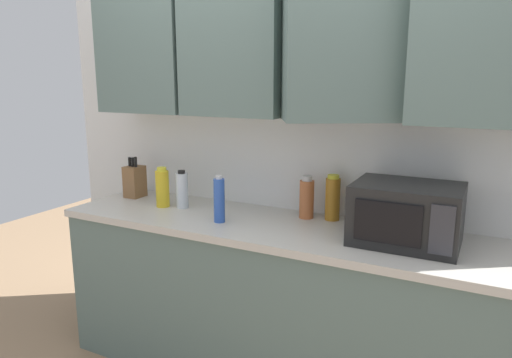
{
  "coord_description": "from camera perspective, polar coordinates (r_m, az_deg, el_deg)",
  "views": [
    {
      "loc": [
        0.99,
        -2.46,
        1.66
      ],
      "look_at": [
        -0.14,
        -0.25,
        1.12
      ],
      "focal_mm": 33.02,
      "sensor_mm": 36.0,
      "label": 1
    }
  ],
  "objects": [
    {
      "name": "bottle_yellow_mustard",
      "position": [
        2.85,
        -11.27,
        -1.07
      ],
      "size": [
        0.08,
        0.08,
        0.24
      ],
      "color": "gold",
      "rests_on": "counter_run"
    },
    {
      "name": "bottle_clear_tall",
      "position": [
        2.8,
        -8.95,
        -1.33
      ],
      "size": [
        0.07,
        0.07,
        0.23
      ],
      "color": "silver",
      "rests_on": "counter_run"
    },
    {
      "name": "knife_block",
      "position": [
        3.13,
        -14.48,
        -0.25
      ],
      "size": [
        0.1,
        0.12,
        0.26
      ],
      "color": "brown",
      "rests_on": "counter_run"
    },
    {
      "name": "microwave",
      "position": [
        2.28,
        17.76,
        -4.04
      ],
      "size": [
        0.48,
        0.37,
        0.28
      ],
      "color": "black",
      "rests_on": "counter_run"
    },
    {
      "name": "bottle_blue_cleaner",
      "position": [
        2.5,
        -4.48,
        -2.55
      ],
      "size": [
        0.06,
        0.06,
        0.25
      ],
      "color": "#2D56B7",
      "rests_on": "counter_run"
    },
    {
      "name": "wall_back_with_cabinets",
      "position": [
        2.58,
        4.74,
        10.38
      ],
      "size": [
        3.31,
        0.57,
        2.6
      ],
      "color": "white",
      "rests_on": "ground_plane"
    },
    {
      "name": "counter_run",
      "position": [
        2.66,
        2.35,
        -14.74
      ],
      "size": [
        2.44,
        0.63,
        0.9
      ],
      "color": "slate",
      "rests_on": "ground_plane"
    },
    {
      "name": "bottle_spice_jar",
      "position": [
        2.59,
        6.16,
        -2.31
      ],
      "size": [
        0.08,
        0.08,
        0.24
      ],
      "color": "#BC6638",
      "rests_on": "counter_run"
    },
    {
      "name": "bottle_amber_vinegar",
      "position": [
        2.57,
        9.27,
        -2.3
      ],
      "size": [
        0.08,
        0.08,
        0.25
      ],
      "color": "#AD701E",
      "rests_on": "counter_run"
    }
  ]
}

